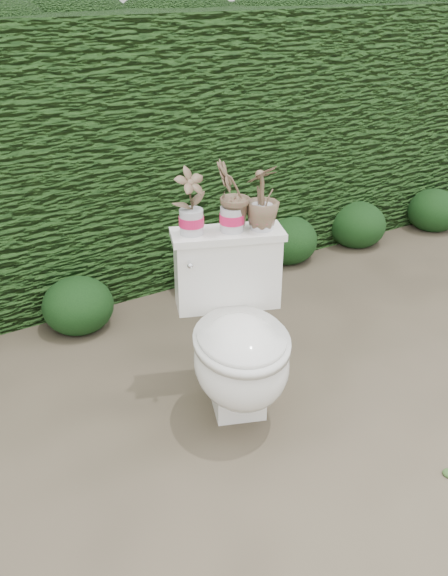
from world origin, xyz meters
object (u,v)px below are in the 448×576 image
potted_plant_left (191,203)px  potted_plant_center (232,198)px  potted_plant_right (262,199)px  toilet (237,340)px

potted_plant_left → potted_plant_center: 0.18m
potted_plant_right → potted_plant_left: bearing=-38.9°
potted_plant_left → potted_plant_right: size_ratio=1.02×
toilet → potted_plant_center: bearing=85.3°
potted_plant_center → potted_plant_right: bearing=142.8°
potted_plant_center → toilet: bearing=48.1°
toilet → potted_plant_right: potted_plant_right is taller
potted_plant_left → potted_plant_center: size_ratio=0.92×
potted_plant_left → potted_plant_right: 0.31m
potted_plant_center → potted_plant_right: potted_plant_center is taller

